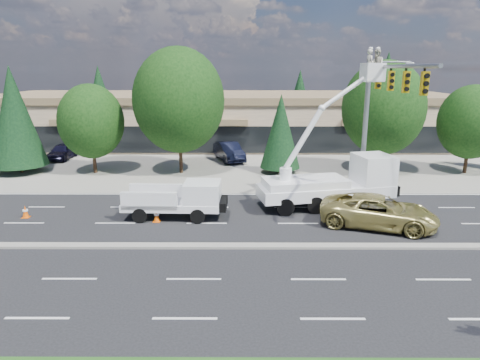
{
  "coord_description": "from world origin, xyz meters",
  "views": [
    {
      "loc": [
        1.92,
        -18.77,
        8.17
      ],
      "look_at": [
        1.83,
        3.41,
        2.4
      ],
      "focal_mm": 32.0,
      "sensor_mm": 36.0,
      "label": 1
    }
  ],
  "objects_px": {
    "bucket_truck": "(339,174)",
    "signal_mast": "(378,106)",
    "minivan": "(379,211)",
    "utility_pickup": "(179,203)"
  },
  "relations": [
    {
      "from": "bucket_truck",
      "to": "signal_mast",
      "type": "bearing_deg",
      "value": 5.34
    },
    {
      "from": "signal_mast",
      "to": "minivan",
      "type": "height_order",
      "value": "signal_mast"
    },
    {
      "from": "minivan",
      "to": "signal_mast",
      "type": "bearing_deg",
      "value": 8.02
    },
    {
      "from": "minivan",
      "to": "bucket_truck",
      "type": "bearing_deg",
      "value": 40.69
    },
    {
      "from": "utility_pickup",
      "to": "minivan",
      "type": "xyz_separation_m",
      "value": [
        10.79,
        -1.39,
        -0.02
      ]
    },
    {
      "from": "signal_mast",
      "to": "bucket_truck",
      "type": "distance_m",
      "value": 4.69
    },
    {
      "from": "utility_pickup",
      "to": "bucket_truck",
      "type": "xyz_separation_m",
      "value": [
        9.38,
        2.17,
        1.14
      ]
    },
    {
      "from": "utility_pickup",
      "to": "signal_mast",
      "type": "bearing_deg",
      "value": 15.59
    },
    {
      "from": "signal_mast",
      "to": "utility_pickup",
      "type": "bearing_deg",
      "value": -166.19
    },
    {
      "from": "bucket_truck",
      "to": "minivan",
      "type": "relative_size",
      "value": 1.55
    }
  ]
}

